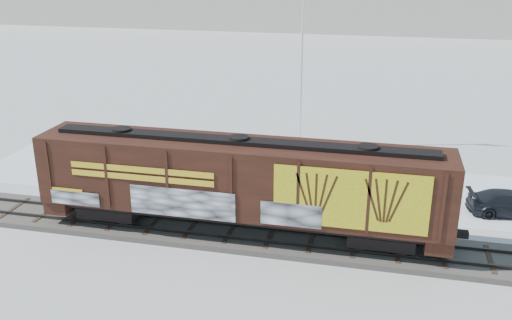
% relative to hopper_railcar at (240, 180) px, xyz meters
% --- Properties ---
extents(ground, '(500.00, 500.00, 0.00)m').
position_rel_hopper_railcar_xyz_m(ground, '(1.50, 0.01, -3.02)').
color(ground, white).
rests_on(ground, ground).
extents(rail_track, '(50.00, 3.40, 0.43)m').
position_rel_hopper_railcar_xyz_m(rail_track, '(1.50, 0.01, -2.88)').
color(rail_track, '#59544C').
rests_on(rail_track, ground).
extents(parking_strip, '(40.00, 8.00, 0.03)m').
position_rel_hopper_railcar_xyz_m(parking_strip, '(1.50, 7.51, -3.01)').
color(parking_strip, white).
rests_on(parking_strip, ground).
extents(hopper_railcar, '(19.53, 3.06, 4.65)m').
position_rel_hopper_railcar_xyz_m(hopper_railcar, '(0.00, 0.00, 0.00)').
color(hopper_railcar, black).
rests_on(hopper_railcar, rail_track).
extents(flagpole, '(2.30, 0.90, 13.37)m').
position_rel_hopper_railcar_xyz_m(flagpole, '(0.76, 14.44, 2.06)').
color(flagpole, silver).
rests_on(flagpole, ground).
extents(car_silver, '(5.15, 2.33, 1.72)m').
position_rel_hopper_railcar_xyz_m(car_silver, '(-5.36, 6.13, -2.13)').
color(car_silver, silver).
rests_on(car_silver, parking_strip).
extents(car_white, '(4.72, 2.73, 1.47)m').
position_rel_hopper_railcar_xyz_m(car_white, '(-1.17, 8.07, -2.26)').
color(car_white, white).
rests_on(car_white, parking_strip).
extents(car_dark, '(4.62, 2.29, 1.29)m').
position_rel_hopper_railcar_xyz_m(car_dark, '(13.29, 5.71, -2.35)').
color(car_dark, black).
rests_on(car_dark, parking_strip).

